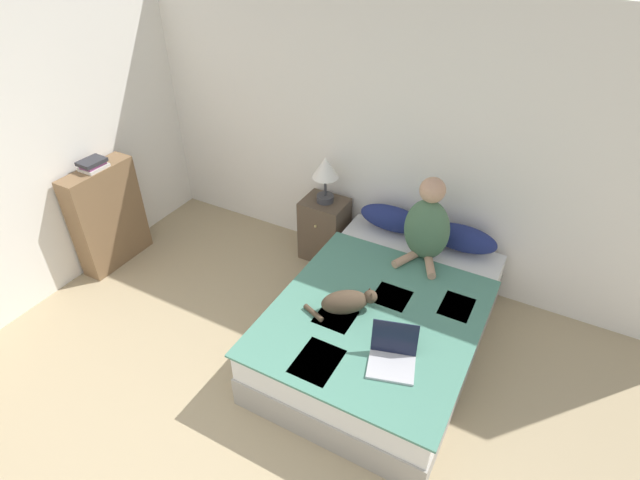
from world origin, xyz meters
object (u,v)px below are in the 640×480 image
at_px(bed, 383,323).
at_px(nightstand, 324,229).
at_px(person_sitting, 427,225).
at_px(bookshelf, 108,216).
at_px(table_lamp, 325,171).
at_px(laptop_open, 392,357).
at_px(book_stack_top, 93,164).
at_px(cat_tabby, 347,302).
at_px(pillow_far, 462,238).
at_px(pillow_near, 392,218).

relative_size(bed, nightstand, 3.27).
xyz_separation_m(person_sitting, bookshelf, (-2.90, -0.83, -0.33)).
bearing_deg(table_lamp, bed, -41.41).
bearing_deg(laptop_open, bed, 100.16).
bearing_deg(nightstand, book_stack_top, -149.60).
bearing_deg(book_stack_top, nightstand, 30.40).
bearing_deg(laptop_open, bookshelf, 156.72).
bearing_deg(cat_tabby, pillow_far, 27.14).
xyz_separation_m(pillow_far, bookshelf, (-3.14, -1.11, -0.12)).
height_order(pillow_near, table_lamp, table_lamp).
distance_m(cat_tabby, bookshelf, 2.61).
xyz_separation_m(pillow_far, table_lamp, (-1.32, -0.04, 0.33)).
distance_m(bed, nightstand, 1.33).
bearing_deg(pillow_far, pillow_near, 180.00).
bearing_deg(bookshelf, pillow_far, 19.39).
bearing_deg(bookshelf, cat_tabby, -1.60).
height_order(pillow_near, bookshelf, bookshelf).
bearing_deg(bed, table_lamp, 138.59).
bearing_deg(bookshelf, laptop_open, -6.85).
relative_size(pillow_near, cat_tabby, 1.25).
height_order(bed, cat_tabby, cat_tabby).
bearing_deg(table_lamp, cat_tabby, -55.28).
xyz_separation_m(laptop_open, book_stack_top, (-3.09, 0.37, 0.50)).
xyz_separation_m(table_lamp, book_stack_top, (-1.82, -1.06, 0.11)).
distance_m(laptop_open, nightstand, 1.94).
height_order(pillow_far, laptop_open, laptop_open).
bearing_deg(bed, bookshelf, -176.23).
relative_size(pillow_far, table_lamp, 1.31).
xyz_separation_m(laptop_open, nightstand, (-1.28, 1.44, -0.25)).
bearing_deg(pillow_far, bed, -109.51).
distance_m(pillow_far, nightstand, 1.37).
bearing_deg(cat_tabby, bed, 12.68).
relative_size(bed, laptop_open, 5.54).
relative_size(bed, table_lamp, 4.54).
relative_size(nightstand, bookshelf, 0.63).
relative_size(person_sitting, cat_tabby, 1.58).
bearing_deg(cat_tabby, person_sitting, 33.98).
bearing_deg(pillow_near, bed, -70.49).
distance_m(bed, cat_tabby, 0.48).
height_order(nightstand, book_stack_top, book_stack_top).
relative_size(pillow_near, bookshelf, 0.59).
xyz_separation_m(pillow_far, laptop_open, (-0.05, -1.48, -0.06)).
relative_size(pillow_near, book_stack_top, 2.60).
height_order(pillow_far, cat_tabby, pillow_far).
bearing_deg(nightstand, person_sitting, -12.14).
height_order(pillow_far, bookshelf, bookshelf).
bearing_deg(laptop_open, person_sitting, 83.08).
height_order(person_sitting, book_stack_top, person_sitting).
height_order(cat_tabby, bookshelf, bookshelf).
distance_m(bed, pillow_far, 1.05).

